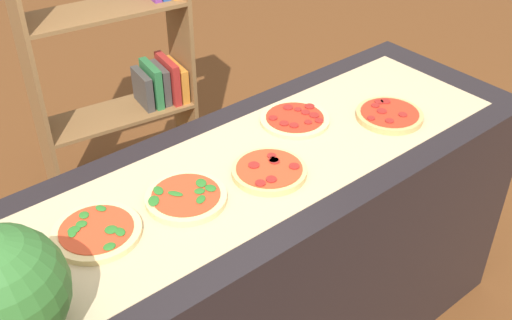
{
  "coord_description": "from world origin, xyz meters",
  "views": [
    {
      "loc": [
        -1.02,
        -1.23,
        2.09
      ],
      "look_at": [
        0.0,
        0.0,
        0.96
      ],
      "focal_mm": 43.82,
      "sensor_mm": 36.0,
      "label": 1
    }
  ],
  "objects_px": {
    "pizza_spinach_0": "(97,231)",
    "pizza_pepperoni_2": "(269,171)",
    "bookshelf": "(131,76)",
    "pizza_pepperoni_3": "(295,119)",
    "pizza_pepperoni_4": "(389,115)",
    "pizza_spinach_1": "(186,197)",
    "watermelon": "(1,292)"
  },
  "relations": [
    {
      "from": "bookshelf",
      "to": "pizza_spinach_0",
      "type": "bearing_deg",
      "value": -122.95
    },
    {
      "from": "pizza_spinach_1",
      "to": "pizza_pepperoni_4",
      "type": "distance_m",
      "value": 0.81
    },
    {
      "from": "watermelon",
      "to": "pizza_spinach_0",
      "type": "bearing_deg",
      "value": 32.14
    },
    {
      "from": "pizza_pepperoni_2",
      "to": "bookshelf",
      "type": "distance_m",
      "value": 1.28
    },
    {
      "from": "pizza_spinach_1",
      "to": "pizza_pepperoni_3",
      "type": "height_order",
      "value": "pizza_spinach_1"
    },
    {
      "from": "pizza_pepperoni_4",
      "to": "bookshelf",
      "type": "bearing_deg",
      "value": 104.76
    },
    {
      "from": "pizza_pepperoni_2",
      "to": "pizza_pepperoni_4",
      "type": "xyz_separation_m",
      "value": [
        0.54,
        -0.02,
        -0.0
      ]
    },
    {
      "from": "pizza_pepperoni_3",
      "to": "pizza_spinach_1",
      "type": "bearing_deg",
      "value": -167.28
    },
    {
      "from": "pizza_spinach_1",
      "to": "pizza_pepperoni_3",
      "type": "relative_size",
      "value": 0.98
    },
    {
      "from": "pizza_spinach_0",
      "to": "pizza_pepperoni_3",
      "type": "distance_m",
      "value": 0.82
    },
    {
      "from": "pizza_pepperoni_3",
      "to": "bookshelf",
      "type": "bearing_deg",
      "value": 93.37
    },
    {
      "from": "pizza_pepperoni_2",
      "to": "watermelon",
      "type": "relative_size",
      "value": 0.79
    },
    {
      "from": "pizza_spinach_0",
      "to": "pizza_spinach_1",
      "type": "height_order",
      "value": "pizza_spinach_1"
    },
    {
      "from": "pizza_pepperoni_3",
      "to": "pizza_pepperoni_4",
      "type": "distance_m",
      "value": 0.33
    },
    {
      "from": "pizza_pepperoni_2",
      "to": "pizza_pepperoni_4",
      "type": "bearing_deg",
      "value": -1.81
    },
    {
      "from": "pizza_spinach_1",
      "to": "pizza_pepperoni_3",
      "type": "bearing_deg",
      "value": 12.72
    },
    {
      "from": "bookshelf",
      "to": "pizza_pepperoni_3",
      "type": "bearing_deg",
      "value": -86.63
    },
    {
      "from": "pizza_pepperoni_3",
      "to": "watermelon",
      "type": "bearing_deg",
      "value": -165.87
    },
    {
      "from": "watermelon",
      "to": "bookshelf",
      "type": "xyz_separation_m",
      "value": [
        1.05,
        1.35,
        -0.38
      ]
    },
    {
      "from": "watermelon",
      "to": "bookshelf",
      "type": "height_order",
      "value": "bookshelf"
    },
    {
      "from": "pizza_pepperoni_3",
      "to": "watermelon",
      "type": "height_order",
      "value": "watermelon"
    },
    {
      "from": "pizza_spinach_1",
      "to": "pizza_pepperoni_4",
      "type": "height_order",
      "value": "same"
    },
    {
      "from": "pizza_pepperoni_2",
      "to": "bookshelf",
      "type": "height_order",
      "value": "bookshelf"
    },
    {
      "from": "bookshelf",
      "to": "watermelon",
      "type": "bearing_deg",
      "value": -128.06
    },
    {
      "from": "pizza_spinach_0",
      "to": "pizza_pepperoni_2",
      "type": "xyz_separation_m",
      "value": [
        0.54,
        -0.09,
        0.0
      ]
    },
    {
      "from": "pizza_spinach_0",
      "to": "pizza_pepperoni_2",
      "type": "distance_m",
      "value": 0.55
    },
    {
      "from": "pizza_spinach_0",
      "to": "pizza_pepperoni_3",
      "type": "bearing_deg",
      "value": 6.25
    },
    {
      "from": "watermelon",
      "to": "pizza_pepperoni_2",
      "type": "bearing_deg",
      "value": 6.94
    },
    {
      "from": "pizza_spinach_1",
      "to": "pizza_pepperoni_4",
      "type": "relative_size",
      "value": 1.02
    },
    {
      "from": "pizza_pepperoni_2",
      "to": "watermelon",
      "type": "bearing_deg",
      "value": -173.06
    },
    {
      "from": "pizza_pepperoni_2",
      "to": "pizza_pepperoni_4",
      "type": "distance_m",
      "value": 0.54
    },
    {
      "from": "pizza_spinach_0",
      "to": "pizza_pepperoni_4",
      "type": "distance_m",
      "value": 1.09
    }
  ]
}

